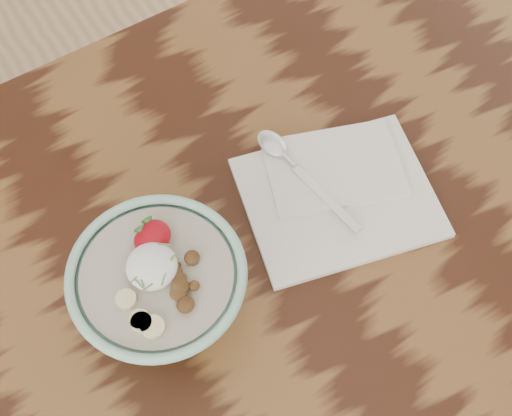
{
  "coord_description": "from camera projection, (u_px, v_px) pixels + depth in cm",
  "views": [
    {
      "loc": [
        -2.25,
        -28.91,
        155.86
      ],
      "look_at": [
        17.73,
        3.15,
        86.58
      ],
      "focal_mm": 50.0,
      "sensor_mm": 36.0,
      "label": 1
    }
  ],
  "objects": [
    {
      "name": "table",
      "position": [
        152.0,
        368.0,
        0.91
      ],
      "size": [
        160.0,
        90.0,
        75.0
      ],
      "color": "#32170C",
      "rests_on": "ground"
    },
    {
      "name": "breakfast_bowl",
      "position": [
        161.0,
        289.0,
        0.8
      ],
      "size": [
        19.62,
        19.62,
        13.17
      ],
      "rotation": [
        0.0,
        0.0,
        0.38
      ],
      "color": "#94C8B1",
      "rests_on": "table"
    },
    {
      "name": "napkin",
      "position": [
        337.0,
        191.0,
        0.93
      ],
      "size": [
        28.03,
        24.69,
        1.48
      ],
      "rotation": [
        0.0,
        0.0,
        -0.25
      ],
      "color": "white",
      "rests_on": "table"
    },
    {
      "name": "spoon",
      "position": [
        285.0,
        157.0,
        0.94
      ],
      "size": [
        4.79,
        19.34,
        1.01
      ],
      "rotation": [
        0.0,
        0.0,
        0.14
      ],
      "color": "silver",
      "rests_on": "napkin"
    }
  ]
}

